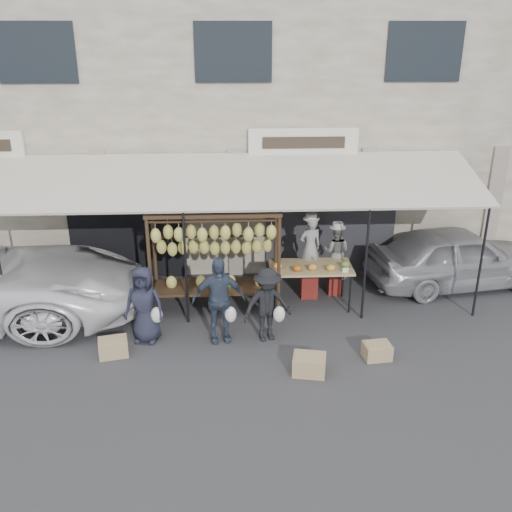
# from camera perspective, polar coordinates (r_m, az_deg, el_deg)

# --- Properties ---
(ground_plane) EXTENTS (90.00, 90.00, 0.00)m
(ground_plane) POSITION_cam_1_polar(r_m,az_deg,el_deg) (10.54, -1.65, -9.49)
(ground_plane) COLOR #2D2D30
(shophouse) EXTENTS (24.00, 6.15, 7.30)m
(shophouse) POSITION_cam_1_polar(r_m,az_deg,el_deg) (15.58, -2.35, 15.19)
(shophouse) COLOR beige
(shophouse) RESTS_ON ground_plane
(awning) EXTENTS (10.00, 2.35, 2.92)m
(awning) POSITION_cam_1_polar(r_m,az_deg,el_deg) (11.63, -2.00, 7.42)
(awning) COLOR beige
(awning) RESTS_ON ground_plane
(banana_rack) EXTENTS (2.60, 0.90, 2.24)m
(banana_rack) POSITION_cam_1_polar(r_m,az_deg,el_deg) (11.24, -4.18, 1.49)
(banana_rack) COLOR black
(banana_rack) RESTS_ON ground_plane
(produce_table) EXTENTS (1.70, 0.90, 1.04)m
(produce_table) POSITION_cam_1_polar(r_m,az_deg,el_deg) (11.80, 5.53, -1.23)
(produce_table) COLOR tan
(produce_table) RESTS_ON ground_plane
(vendor_left) EXTENTS (0.54, 0.42, 1.32)m
(vendor_left) POSITION_cam_1_polar(r_m,az_deg,el_deg) (12.12, 5.44, 0.92)
(vendor_left) COLOR #9A9A9A
(vendor_left) RESTS_ON stool_left
(vendor_right) EXTENTS (0.68, 0.61, 1.17)m
(vendor_right) POSITION_cam_1_polar(r_m,az_deg,el_deg) (12.38, 8.03, 0.43)
(vendor_right) COLOR gray
(vendor_right) RESTS_ON stool_right
(customer_left) EXTENTS (0.80, 0.59, 1.49)m
(customer_left) POSITION_cam_1_polar(r_m,az_deg,el_deg) (10.72, -11.11, -4.80)
(customer_left) COLOR #1E2030
(customer_left) RESTS_ON ground_plane
(customer_mid) EXTENTS (1.02, 0.53, 1.67)m
(customer_mid) POSITION_cam_1_polar(r_m,az_deg,el_deg) (10.52, -3.79, -4.38)
(customer_mid) COLOR #344052
(customer_mid) RESTS_ON ground_plane
(customer_right) EXTENTS (1.05, 0.79, 1.45)m
(customer_right) POSITION_cam_1_polar(r_m,az_deg,el_deg) (10.56, 1.13, -4.90)
(customer_right) COLOR black
(customer_right) RESTS_ON ground_plane
(stool_left) EXTENTS (0.37, 0.37, 0.50)m
(stool_left) POSITION_cam_1_polar(r_m,az_deg,el_deg) (12.48, 5.29, -2.97)
(stool_left) COLOR maroon
(stool_left) RESTS_ON ground_plane
(stool_right) EXTENTS (0.29, 0.29, 0.40)m
(stool_right) POSITION_cam_1_polar(r_m,az_deg,el_deg) (12.69, 7.84, -2.88)
(stool_right) COLOR maroon
(stool_right) RESTS_ON ground_plane
(crate_near_a) EXTENTS (0.62, 0.52, 0.33)m
(crate_near_a) POSITION_cam_1_polar(r_m,az_deg,el_deg) (9.90, 5.34, -10.76)
(crate_near_a) COLOR tan
(crate_near_a) RESTS_ON ground_plane
(crate_near_b) EXTENTS (0.51, 0.41, 0.28)m
(crate_near_b) POSITION_cam_1_polar(r_m,az_deg,el_deg) (10.49, 12.00, -9.28)
(crate_near_b) COLOR tan
(crate_near_b) RESTS_ON ground_plane
(crate_far) EXTENTS (0.58, 0.49, 0.31)m
(crate_far) POSITION_cam_1_polar(r_m,az_deg,el_deg) (10.67, -14.09, -8.84)
(crate_far) COLOR tan
(crate_far) RESTS_ON ground_plane
(sedan) EXTENTS (4.25, 2.21, 1.38)m
(sedan) POSITION_cam_1_polar(r_m,az_deg,el_deg) (13.57, 19.54, -0.07)
(sedan) COLOR #949499
(sedan) RESTS_ON ground_plane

